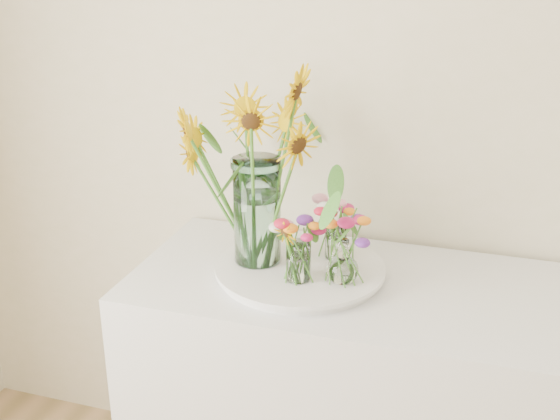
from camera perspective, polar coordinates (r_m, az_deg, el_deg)
The scene contains 9 objects.
tray at distance 1.96m, azimuth 1.65°, elevation -5.00°, with size 0.45×0.45×0.03m, color white.
mason_jar at distance 1.93m, azimuth -1.86°, elevation -0.12°, with size 0.13×0.13×0.30m, color #9FD3C5.
sunflower_bouquet at distance 1.89m, azimuth -1.91°, elevation 3.51°, with size 0.69×0.69×0.56m, color #DBAC04, non-canonical shape.
small_vase_a at distance 1.86m, azimuth 1.50°, elevation -4.26°, with size 0.07×0.07×0.11m, color white.
wildflower_posy_a at distance 1.84m, azimuth 1.52°, elevation -2.99°, with size 0.18×0.18×0.20m, color orange, non-canonical shape.
small_vase_b at distance 1.86m, azimuth 5.13°, elevation -4.17°, with size 0.09×0.09×0.12m, color white, non-canonical shape.
wildflower_posy_b at distance 1.84m, azimuth 5.18°, elevation -2.91°, with size 0.21×0.21×0.21m, color orange, non-canonical shape.
small_vase_c at distance 1.99m, azimuth 4.55°, elevation -2.60°, with size 0.06×0.06×0.11m, color white.
wildflower_posy_c at distance 1.97m, azimuth 4.59°, elevation -1.40°, with size 0.19×0.19×0.20m, color orange, non-canonical shape.
Camera 1 is at (-0.14, 0.23, 1.79)m, focal length 45.00 mm.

